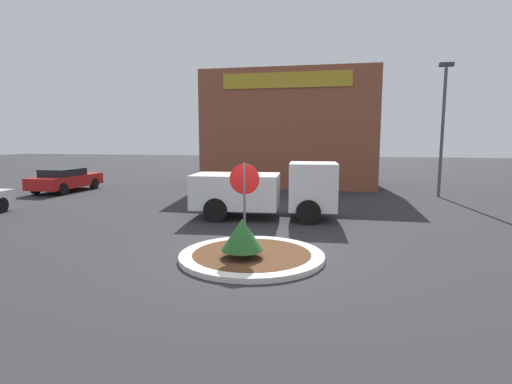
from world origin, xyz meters
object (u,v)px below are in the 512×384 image
at_px(utility_truck, 267,190).
at_px(stop_sign, 244,190).
at_px(parked_sedan_red, 65,180).
at_px(light_pole, 443,120).

bearing_deg(utility_truck, stop_sign, -91.96).
xyz_separation_m(stop_sign, parked_sedan_red, (-13.18, 10.00, -1.01)).
distance_m(utility_truck, parked_sedan_red, 14.06).
relative_size(utility_truck, parked_sedan_red, 1.26).
height_order(stop_sign, utility_truck, stop_sign).
distance_m(utility_truck, light_pole, 11.38).
bearing_deg(utility_truck, parked_sedan_red, 153.11).
xyz_separation_m(utility_truck, parked_sedan_red, (-12.98, 5.37, -0.42)).
bearing_deg(parked_sedan_red, utility_truck, -110.61).
bearing_deg(light_pole, stop_sign, -122.67).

